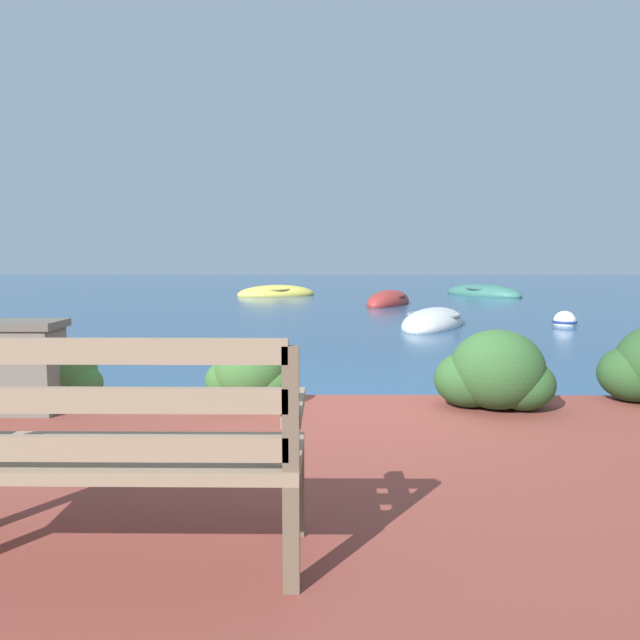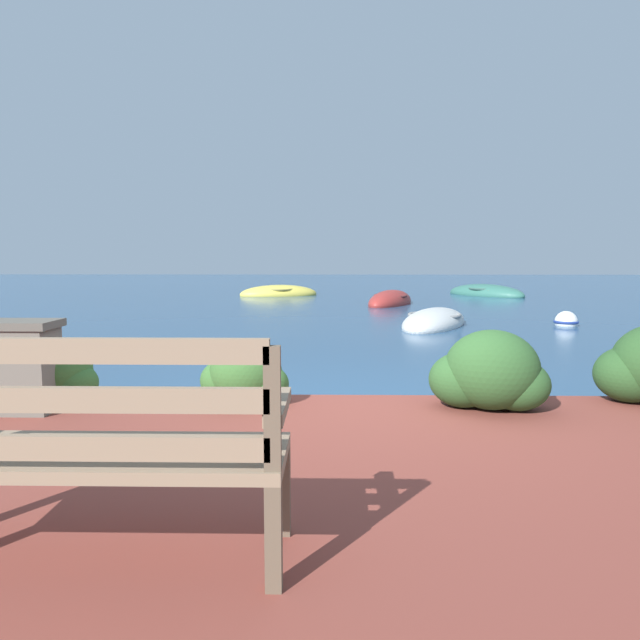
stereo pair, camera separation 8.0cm
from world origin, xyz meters
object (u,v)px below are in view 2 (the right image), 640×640
Objects in this scene: rowboat_mid at (390,302)px; rowboat_far at (279,294)px; park_bench at (92,446)px; rowboat_outer at (486,294)px; mooring_buoy at (566,322)px; rowboat_nearest at (434,323)px.

rowboat_far is at bearing -111.71° from rowboat_mid.
rowboat_outer is (6.57, 18.77, -0.64)m from park_bench.
rowboat_far reaches higher than mooring_buoy.
rowboat_outer is at bearing 85.06° from mooring_buoy.
rowboat_outer is at bearing -17.70° from rowboat_far.
rowboat_mid is at bearing -79.86° from rowboat_outer.
rowboat_nearest is at bearing -84.78° from rowboat_far.
rowboat_mid is at bearing -64.38° from rowboat_far.
park_bench is at bearing -54.32° from rowboat_outer.
park_bench is 10.14m from rowboat_nearest.
rowboat_mid is at bearing 81.70° from park_bench.
park_bench reaches higher than rowboat_far.
rowboat_nearest is 0.91× the size of rowboat_outer.
rowboat_mid is 0.88× the size of rowboat_outer.
rowboat_nearest is 5.24m from rowboat_mid.
rowboat_far is at bearing -131.38° from rowboat_nearest.
park_bench reaches higher than rowboat_nearest.
rowboat_nearest is 9.78m from rowboat_outer.
rowboat_far is at bearing 127.22° from mooring_buoy.
park_bench is 0.50× the size of rowboat_mid.
park_bench is at bearing 13.27° from rowboat_mid.
rowboat_mid is 5.98× the size of mooring_buoy.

